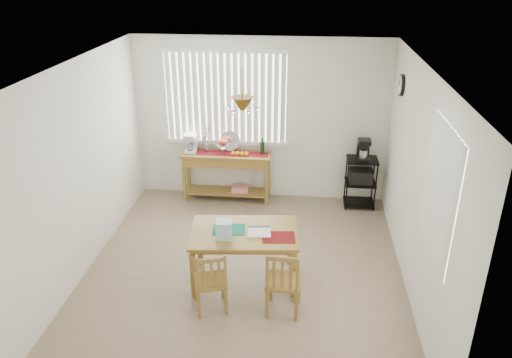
# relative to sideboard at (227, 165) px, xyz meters

# --- Properties ---
(ground) EXTENTS (4.00, 4.50, 0.01)m
(ground) POSITION_rel_sideboard_xyz_m (0.52, -2.03, -0.61)
(ground) COLOR gray
(room_shell) EXTENTS (4.20, 4.70, 2.70)m
(room_shell) POSITION_rel_sideboard_xyz_m (0.52, -2.01, 1.09)
(room_shell) COLOR white
(room_shell) RESTS_ON ground
(sideboard) EXTENTS (1.42, 0.40, 0.80)m
(sideboard) POSITION_rel_sideboard_xyz_m (0.00, 0.00, 0.00)
(sideboard) COLOR olive
(sideboard) RESTS_ON ground
(sideboard_items) EXTENTS (1.35, 0.33, 0.61)m
(sideboard_items) POSITION_rel_sideboard_xyz_m (-0.22, 0.01, 0.33)
(sideboard_items) COLOR maroon
(sideboard_items) RESTS_ON sideboard
(wire_cart) EXTENTS (0.47, 0.38, 0.81)m
(wire_cart) POSITION_rel_sideboard_xyz_m (2.13, -0.03, -0.12)
(wire_cart) COLOR black
(wire_cart) RESTS_ON ground
(cart_items) EXTENTS (0.19, 0.23, 0.33)m
(cart_items) POSITION_rel_sideboard_xyz_m (2.13, -0.02, 0.36)
(cart_items) COLOR black
(cart_items) RESTS_ON wire_cart
(dining_table) EXTENTS (1.34, 0.94, 0.68)m
(dining_table) POSITION_rel_sideboard_xyz_m (0.55, -2.19, 0.00)
(dining_table) COLOR olive
(dining_table) RESTS_ON ground
(table_items) EXTENTS (1.01, 0.44, 0.22)m
(table_items) POSITION_rel_sideboard_xyz_m (0.44, -2.31, 0.16)
(table_items) COLOR #167B63
(table_items) RESTS_ON dining_table
(chair_left) EXTENTS (0.44, 0.44, 0.76)m
(chair_left) POSITION_rel_sideboard_xyz_m (0.25, -2.81, -0.23)
(chair_left) COLOR olive
(chair_left) RESTS_ON ground
(chair_right) EXTENTS (0.40, 0.40, 0.82)m
(chair_right) POSITION_rel_sideboard_xyz_m (1.06, -2.77, -0.20)
(chair_right) COLOR olive
(chair_right) RESTS_ON ground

